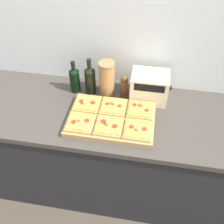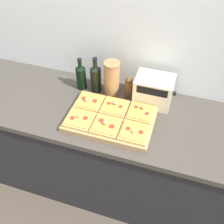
# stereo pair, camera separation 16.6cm
# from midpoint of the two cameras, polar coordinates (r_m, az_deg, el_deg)

# --- Properties ---
(ground_plane) EXTENTS (12.00, 12.00, 0.00)m
(ground_plane) POSITION_cam_midpoint_polar(r_m,az_deg,el_deg) (2.31, -4.77, -21.66)
(ground_plane) COLOR #4C4238
(wall_back) EXTENTS (6.00, 0.06, 2.50)m
(wall_back) POSITION_cam_midpoint_polar(r_m,az_deg,el_deg) (1.81, -2.15, 16.19)
(wall_back) COLOR silver
(wall_back) RESTS_ON ground_plane
(kitchen_counter) EXTENTS (2.63, 0.67, 0.89)m
(kitchen_counter) POSITION_cam_midpoint_polar(r_m,az_deg,el_deg) (2.08, -3.48, -8.71)
(kitchen_counter) COLOR #232328
(kitchen_counter) RESTS_ON ground_plane
(cutting_board) EXTENTS (0.55, 0.36, 0.04)m
(cutting_board) POSITION_cam_midpoint_polar(r_m,az_deg,el_deg) (1.67, -3.02, -1.78)
(cutting_board) COLOR tan
(cutting_board) RESTS_ON kitchen_counter
(pizza_slice_back_left) EXTENTS (0.17, 0.16, 0.05)m
(pizza_slice_back_left) POSITION_cam_midpoint_polar(r_m,az_deg,el_deg) (1.74, -8.16, 1.69)
(pizza_slice_back_left) COLOR tan
(pizza_slice_back_left) RESTS_ON cutting_board
(pizza_slice_back_center) EXTENTS (0.17, 0.16, 0.06)m
(pizza_slice_back_center) POSITION_cam_midpoint_polar(r_m,az_deg,el_deg) (1.70, -2.47, 1.05)
(pizza_slice_back_center) COLOR tan
(pizza_slice_back_center) RESTS_ON cutting_board
(pizza_slice_back_right) EXTENTS (0.17, 0.16, 0.05)m
(pizza_slice_back_right) POSITION_cam_midpoint_polar(r_m,az_deg,el_deg) (1.68, 3.41, 0.36)
(pizza_slice_back_right) COLOR tan
(pizza_slice_back_right) RESTS_ON cutting_board
(pizza_slice_front_left) EXTENTS (0.17, 0.16, 0.05)m
(pizza_slice_front_left) POSITION_cam_midpoint_polar(r_m,az_deg,el_deg) (1.63, -9.77, -2.41)
(pizza_slice_front_left) COLOR tan
(pizza_slice_front_left) RESTS_ON cutting_board
(pizza_slice_front_center) EXTENTS (0.17, 0.16, 0.05)m
(pizza_slice_front_center) POSITION_cam_midpoint_polar(r_m,az_deg,el_deg) (1.59, -3.71, -3.21)
(pizza_slice_front_center) COLOR tan
(pizza_slice_front_center) RESTS_ON cutting_board
(pizza_slice_front_right) EXTENTS (0.17, 0.16, 0.05)m
(pizza_slice_front_right) POSITION_cam_midpoint_polar(r_m,az_deg,el_deg) (1.57, 2.61, -4.03)
(pizza_slice_front_right) COLOR tan
(pizza_slice_front_right) RESTS_ON cutting_board
(olive_oil_bottle) EXTENTS (0.07, 0.07, 0.24)m
(olive_oil_bottle) POSITION_cam_midpoint_polar(r_m,az_deg,el_deg) (1.87, -10.67, 6.91)
(olive_oil_bottle) COLOR black
(olive_oil_bottle) RESTS_ON kitchen_counter
(wine_bottle) EXTENTS (0.08, 0.08, 0.27)m
(wine_bottle) POSITION_cam_midpoint_polar(r_m,az_deg,el_deg) (1.83, -7.38, 6.91)
(wine_bottle) COLOR black
(wine_bottle) RESTS_ON kitchen_counter
(grain_jar_tall) EXTENTS (0.11, 0.11, 0.26)m
(grain_jar_tall) POSITION_cam_midpoint_polar(r_m,az_deg,el_deg) (1.80, -3.79, 7.06)
(grain_jar_tall) COLOR #AD7F4C
(grain_jar_tall) RESTS_ON kitchen_counter
(pepper_mill) EXTENTS (0.05, 0.05, 0.17)m
(pepper_mill) POSITION_cam_midpoint_polar(r_m,az_deg,el_deg) (1.81, 0.03, 5.46)
(pepper_mill) COLOR brown
(pepper_mill) RESTS_ON kitchen_counter
(toaster_oven) EXTENTS (0.27, 0.18, 0.20)m
(toaster_oven) POSITION_cam_midpoint_polar(r_m,az_deg,el_deg) (1.78, 5.50, 5.32)
(toaster_oven) COLOR beige
(toaster_oven) RESTS_ON kitchen_counter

